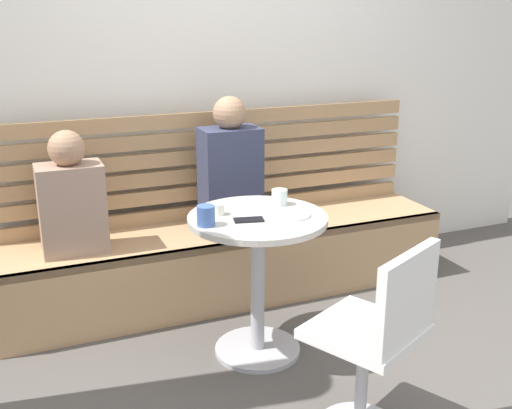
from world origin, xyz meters
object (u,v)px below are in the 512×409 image
Objects in this scene: booth_bench at (230,261)px; white_chair at (379,338)px; cafe_table at (258,258)px; person_adult at (230,171)px; cup_glass_short at (279,197)px; cup_mug_blue at (206,216)px; person_child_left at (71,199)px; plate_small at (293,215)px; cup_espresso_small at (219,209)px; phone_on_table at (249,220)px.

white_chair reaches higher than booth_bench.
cafe_table is 0.94× the size of person_adult.
cup_mug_blue is (-0.44, -0.16, 0.01)m from cup_glass_short.
booth_bench is 1.51m from white_chair.
cafe_table is 0.87× the size of white_chair.
person_child_left is at bearing 140.87° from cafe_table.
cafe_table is at bearing -39.13° from person_child_left.
person_child_left is 1.10m from cup_glass_short.
plate_small is (-0.02, -0.19, -0.03)m from cup_glass_short.
cafe_table is at bearing -99.11° from person_adult.
cup_espresso_small is (-0.34, -0.03, -0.01)m from cup_glass_short.
booth_bench is 0.79m from cup_glass_short.
phone_on_table is at bearing -103.56° from person_adult.
cup_mug_blue is at bearing 176.30° from plate_small.
cup_mug_blue is at bearing -129.46° from cup_espresso_small.
phone_on_table is at bearing 175.70° from plate_small.
person_child_left is 0.84m from cup_espresso_small.
cup_glass_short is 0.19m from plate_small.
phone_on_table is (-0.18, -0.73, -0.05)m from person_adult.
person_child_left is (-0.97, 1.46, 0.27)m from white_chair.
person_child_left reaches higher than cafe_table.
white_chair is 1.00m from cup_espresso_small.
person_child_left is 1.19m from plate_small.
phone_on_table is (-0.07, -0.05, 0.23)m from cafe_table.
booth_bench is at bearing 81.77° from cafe_table.
plate_small reaches higher than phone_on_table.
cup_mug_blue is at bearing -160.07° from cup_glass_short.
person_adult is at bearing 93.53° from plate_small.
person_child_left is 3.89× the size of plate_small.
plate_small is at bearing -81.57° from phone_on_table.
plate_small reaches higher than booth_bench.
booth_bench is at bearing 1.85° from person_child_left.
cup_espresso_small is (0.63, -0.56, 0.03)m from person_child_left.
booth_bench is at bearing -0.03° from phone_on_table.
person_adult is (0.01, -0.00, 0.57)m from booth_bench.
person_adult reaches higher than cup_mug_blue.
plate_small is at bearing -86.47° from person_adult.
cup_espresso_small is (-0.27, -0.59, 0.55)m from booth_bench.
cup_espresso_small reaches higher than phone_on_table.
person_adult reaches higher than cup_glass_short.
cup_espresso_small is 0.59× the size of cup_mug_blue.
white_chair is 6.07× the size of phone_on_table.
cafe_table is 0.31m from cup_espresso_small.
white_chair is 0.84m from phone_on_table.
cup_espresso_small is at bearing 50.54° from cup_mug_blue.
cafe_table is 0.83m from white_chair.
person_adult reaches higher than cafe_table.
phone_on_table is at bearing 107.88° from white_chair.
white_chair is 0.95m from cup_mug_blue.
cup_mug_blue is at bearing 99.69° from phone_on_table.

